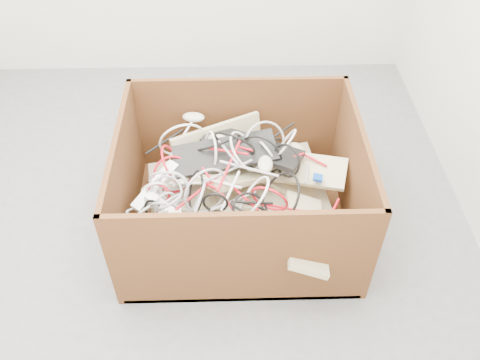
{
  "coord_description": "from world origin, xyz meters",
  "views": [
    {
      "loc": [
        0.25,
        -1.79,
        2.03
      ],
      "look_at": [
        0.29,
        -0.02,
        0.3
      ],
      "focal_mm": 37.79,
      "sensor_mm": 36.0,
      "label": 1
    }
  ],
  "objects_px": {
    "power_strip_right": "(168,211)",
    "vga_plug": "(318,178)",
    "cardboard_box": "(237,203)",
    "power_strip_left": "(156,186)"
  },
  "relations": [
    {
      "from": "vga_plug",
      "to": "power_strip_right",
      "type": "bearing_deg",
      "value": -152.9
    },
    {
      "from": "power_strip_right",
      "to": "vga_plug",
      "type": "distance_m",
      "value": 0.73
    },
    {
      "from": "power_strip_left",
      "to": "cardboard_box",
      "type": "bearing_deg",
      "value": -42.4
    },
    {
      "from": "power_strip_left",
      "to": "vga_plug",
      "type": "xyz_separation_m",
      "value": [
        0.77,
        0.06,
        -0.02
      ]
    },
    {
      "from": "cardboard_box",
      "to": "power_strip_right",
      "type": "height_order",
      "value": "cardboard_box"
    },
    {
      "from": "power_strip_right",
      "to": "vga_plug",
      "type": "xyz_separation_m",
      "value": [
        0.71,
        0.2,
        -0.0
      ]
    },
    {
      "from": "power_strip_left",
      "to": "vga_plug",
      "type": "distance_m",
      "value": 0.78
    },
    {
      "from": "cardboard_box",
      "to": "vga_plug",
      "type": "distance_m",
      "value": 0.43
    },
    {
      "from": "vga_plug",
      "to": "power_strip_left",
      "type": "bearing_deg",
      "value": -164.52
    },
    {
      "from": "cardboard_box",
      "to": "vga_plug",
      "type": "xyz_separation_m",
      "value": [
        0.39,
        -0.01,
        0.18
      ]
    }
  ]
}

